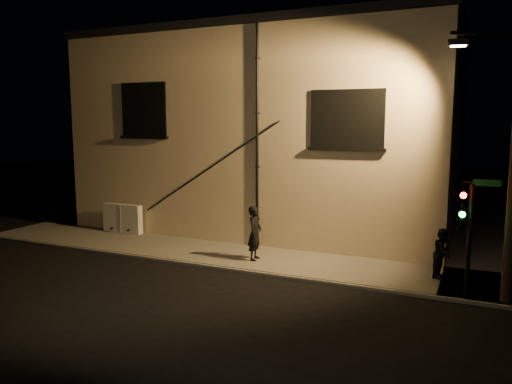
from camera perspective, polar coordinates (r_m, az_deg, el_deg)
The scene contains 7 objects.
ground at distance 16.16m, azimuth 1.69°, elevation -9.57°, with size 90.00×90.00×0.00m, color black.
sidewalk at distance 19.79m, azimuth 9.95°, elevation -6.21°, with size 21.00×16.00×0.12m.
building at distance 24.88m, azimuth 3.40°, elevation 6.90°, with size 16.20×12.23×8.80m.
utility_cabinet at distance 22.37m, azimuth -15.00°, elevation -2.93°, with size 1.89×0.32×1.24m, color white.
pedestrian_a at distance 17.32m, azimuth -0.14°, elevation -4.72°, with size 0.69×0.45×1.89m, color black.
pedestrian_b at distance 16.40m, azimuth 20.58°, elevation -6.58°, with size 0.75×0.58×1.54m, color black.
traffic_signal at distance 14.63m, azimuth 22.51°, elevation -2.77°, with size 1.30×1.91×3.24m.
Camera 1 is at (5.95, -14.21, 4.87)m, focal length 35.00 mm.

